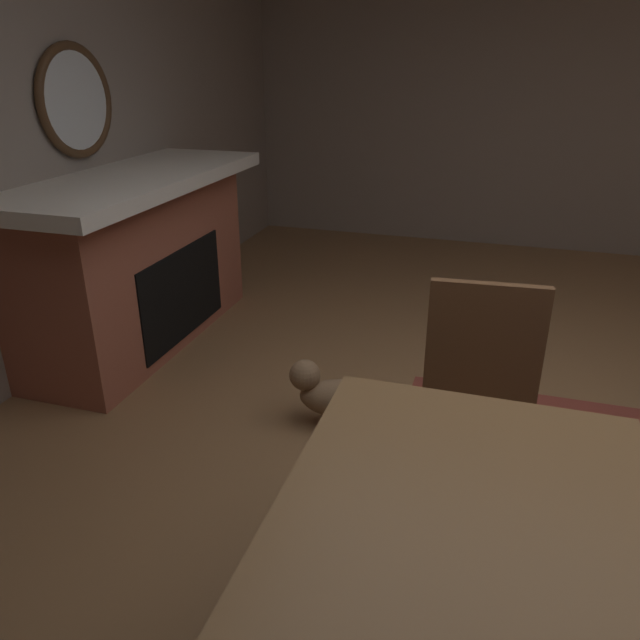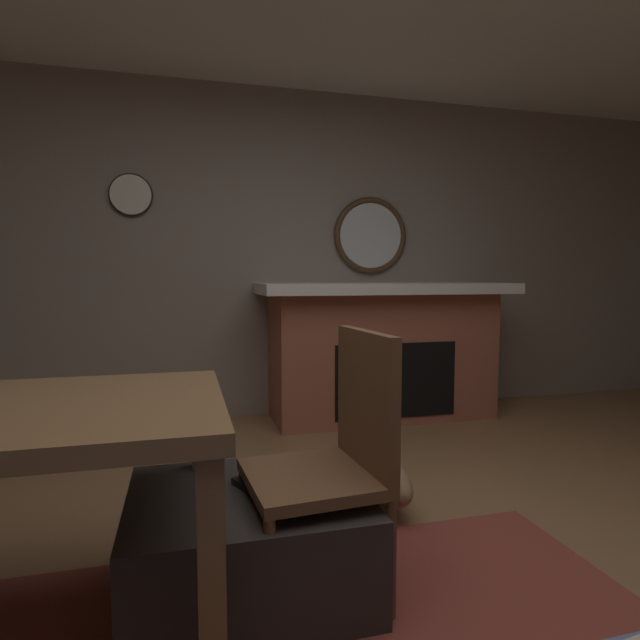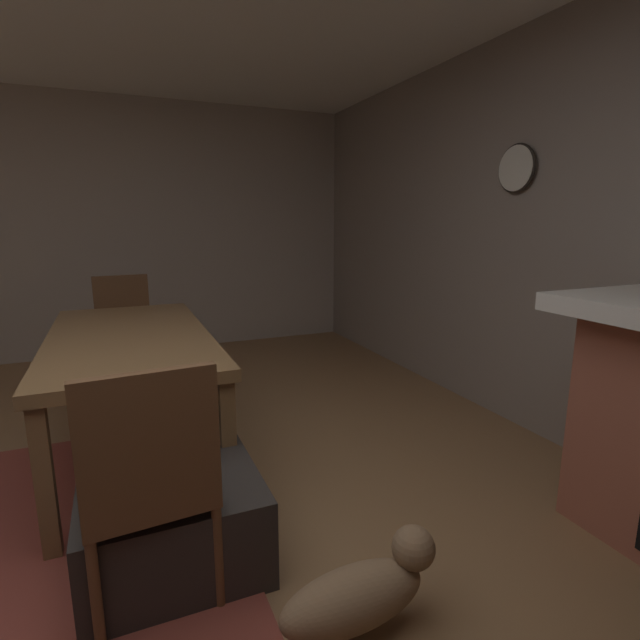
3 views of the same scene
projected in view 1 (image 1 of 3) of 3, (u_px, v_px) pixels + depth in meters
The scene contains 8 objects.
floor at pixel (509, 499), 2.52m from camera, with size 9.35×9.35×0.00m, color olive.
wall_left at pixel (536, 104), 5.41m from camera, with size 0.12×5.71×2.59m, color gray.
fireplace at pixel (139, 260), 3.73m from camera, with size 1.96×0.76×1.07m.
round_wall_mirror at pixel (76, 101), 3.44m from camera, with size 0.63×0.05×0.63m.
ottoman_coffee_table at pixel (441, 514), 2.17m from camera, with size 0.81×0.69×0.37m, color #2D2826.
tv_remote at pixel (441, 467), 2.11m from camera, with size 0.05×0.16×0.02m, color black.
dining_chair_west at pixel (480, 394), 2.28m from camera, with size 0.47×0.47×0.93m.
small_dog at pixel (346, 397), 2.94m from camera, with size 0.23×0.59×0.29m.
Camera 1 is at (2.15, -0.16, 1.69)m, focal length 33.92 mm.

